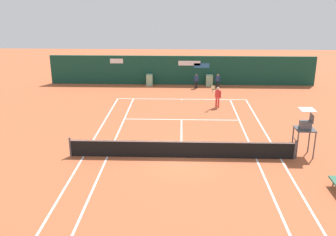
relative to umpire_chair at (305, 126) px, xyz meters
name	(u,v)px	position (x,y,z in m)	size (l,w,h in m)	color
ground_plane	(181,153)	(-6.59, 0.01, -1.66)	(80.00, 80.00, 0.01)	#B25633
tennis_net	(181,149)	(-6.59, -0.57, -1.15)	(12.10, 0.10, 1.07)	#4C4C51
sponsor_back_wall	(182,71)	(-6.60, 16.40, -0.35)	(25.00, 1.02, 2.72)	#144233
umpire_chair	(305,126)	(0.00, 0.00, 0.00)	(1.00, 1.00, 2.61)	#47474C
player_on_baseline	(217,95)	(-3.87, 8.88, -0.72)	(0.81, 0.65, 1.83)	red
ball_kid_left_post	(196,80)	(-5.27, 14.93, -0.90)	(0.44, 0.21, 1.32)	black
ball_kid_right_post	(218,80)	(-3.31, 14.93, -0.89)	(0.44, 0.21, 1.34)	black
tennis_ball_by_sideline	(202,102)	(-4.96, 10.20, -1.63)	(0.07, 0.07, 0.07)	#CCE033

